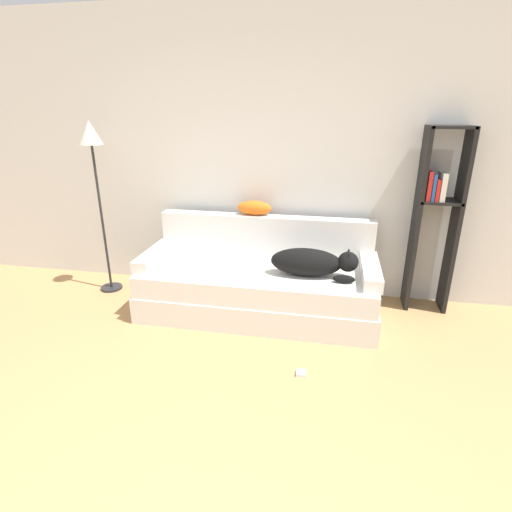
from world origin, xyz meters
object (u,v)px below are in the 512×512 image
Objects in this scene: throw_pillow at (254,208)px; floor_lamp at (93,157)px; couch at (258,290)px; laptop at (243,269)px; dog at (312,262)px; bookshelf at (436,212)px; power_adapter at (301,373)px.

floor_lamp is (-1.50, -0.22, 0.47)m from throw_pillow.
couch is 6.37× the size of throw_pillow.
throw_pillow is 1.59m from floor_lamp.
throw_pillow reaches higher than laptop.
throw_pillow reaches higher than dog.
laptop is at bearing -153.20° from couch.
bookshelf is 0.98× the size of floor_lamp.
power_adapter is (2.09, -1.07, -1.35)m from floor_lamp.
power_adapter is (0.48, -0.88, -0.20)m from couch.
laptop is 0.18× the size of floor_lamp.
floor_lamp is at bearing 173.41° from couch.
dog is at bearing -154.86° from bookshelf.
couch is at bearing -74.39° from throw_pillow.
bookshelf is (1.53, 0.40, 0.72)m from couch.
dog reaches higher than laptop.
laptop is at bearing 177.42° from dog.
bookshelf reaches higher than dog.
power_adapter is at bearing -129.25° from bookshelf.
bookshelf is at bearing 16.08° from laptop.
floor_lamp is (-1.61, 0.19, 1.15)m from couch.
throw_pillow is at bearing 105.61° from couch.
couch is 1.99m from floor_lamp.
dog reaches higher than power_adapter.
dog is at bearing -7.48° from floor_lamp.
power_adapter is (-0.01, -0.79, -0.55)m from dog.
throw_pillow reaches higher than power_adapter.
dog is 0.44× the size of bookshelf.
throw_pillow is (-0.11, 0.40, 0.67)m from couch.
bookshelf is (1.64, -0.01, 0.04)m from throw_pillow.
floor_lamp reaches higher than dog.
couch is 0.61m from dog.
bookshelf reaches higher than couch.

